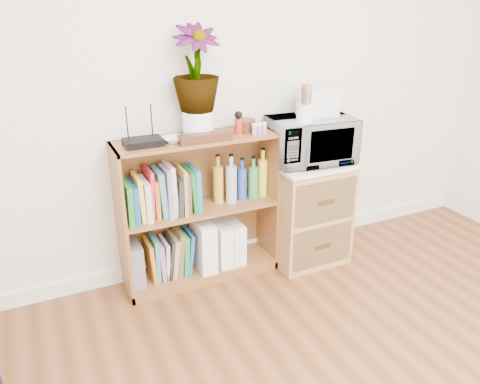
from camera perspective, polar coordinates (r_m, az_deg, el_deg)
skirting_board at (r=3.39m, az=0.01°, el=-6.80°), size 4.00×0.02×0.10m
bookshelf at (r=2.97m, az=-4.99°, el=-2.24°), size 1.00×0.30×0.95m
wicker_unit at (r=3.26m, az=8.00°, el=-2.38°), size 0.50×0.45×0.70m
microwave at (r=3.08m, az=8.62°, el=6.30°), size 0.56×0.40×0.29m
pen_cup at (r=2.91m, az=7.90°, el=9.52°), size 0.10×0.10×0.11m
small_appliance at (r=3.09m, az=9.46°, el=10.80°), size 0.22×0.18×0.17m
router at (r=2.69m, az=-11.72°, el=5.97°), size 0.21×0.15×0.04m
white_bowl at (r=2.72m, az=-8.15°, el=6.35°), size 0.13×0.13×0.03m
plant_pot at (r=2.80m, az=-5.14°, el=8.28°), size 0.18×0.18×0.16m
potted_plant at (r=2.74m, az=-5.38°, el=14.78°), size 0.27×0.27×0.48m
trinket_box at (r=2.71m, az=-4.25°, el=6.64°), size 0.31×0.08×0.05m
kokeshi_doll at (r=2.84m, az=-0.19°, el=7.98°), size 0.04×0.04×0.10m
wooden_bowl at (r=2.92m, az=0.60°, el=8.13°), size 0.13×0.13×0.07m
paint_jars at (r=2.86m, az=2.36°, el=7.53°), size 0.10×0.04×0.05m
file_box at (r=2.99m, az=-12.75°, el=-8.38°), size 0.08×0.22×0.27m
magazine_holder_left at (r=3.07m, az=-4.56°, el=-6.31°), size 0.11×0.27×0.33m
magazine_holder_mid at (r=3.12m, az=-2.34°, el=-6.27°), size 0.09×0.22×0.28m
magazine_holder_right at (r=3.16m, az=-0.76°, el=-5.95°), size 0.09×0.22×0.28m
cookbooks at (r=2.84m, az=-9.47°, el=-0.16°), size 0.45×0.20×0.31m
liquor_bottles at (r=3.00m, az=0.07°, el=1.75°), size 0.37×0.07×0.32m
lower_books at (r=3.04m, az=-8.63°, el=-7.59°), size 0.29×0.19×0.30m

